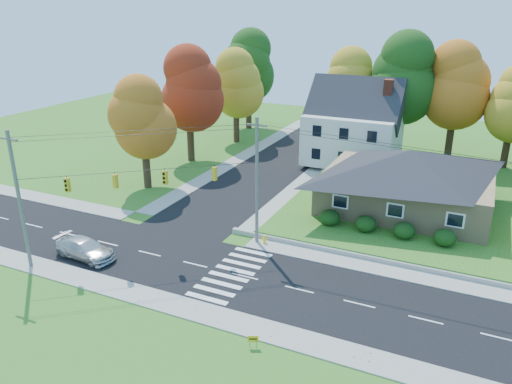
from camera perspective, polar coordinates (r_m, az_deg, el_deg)
ground at (r=34.89m, az=-1.29°, el=-9.64°), size 120.00×120.00×0.00m
road_main at (r=34.88m, az=-1.29°, el=-9.63°), size 90.00×8.00×0.02m
road_cross at (r=59.78m, az=2.85°, el=3.51°), size 8.00×44.00×0.02m
sidewalk_north at (r=38.86m, az=1.99°, el=-6.22°), size 90.00×2.00×0.08m
sidewalk_south at (r=31.16m, az=-5.48°, el=-13.75°), size 90.00×2.00×0.08m
lawn at (r=51.01m, az=22.95°, el=-0.94°), size 30.00×30.00×0.50m
ranch_house at (r=45.62m, az=16.88°, el=1.42°), size 14.60×10.60×5.40m
colonial_house at (r=58.05m, az=11.11°, el=7.31°), size 10.40×8.40×9.60m
hedge_row at (r=40.72m, az=14.49°, el=-3.90°), size 10.70×1.70×1.27m
traffic_infrastructure at (r=33.78m, az=-0.57°, el=-0.97°), size 38.10×10.66×10.00m
tree_lot_0 at (r=63.57m, az=10.92°, el=11.88°), size 6.72×6.72×12.51m
tree_lot_1 at (r=61.23m, az=16.31°, el=12.35°), size 7.84×7.84×14.60m
tree_lot_2 at (r=61.67m, az=21.99°, el=11.14°), size 7.28×7.28×13.56m
tree_west_0 at (r=50.53m, az=-12.83°, el=8.21°), size 6.16×6.16×11.47m
tree_west_1 at (r=58.90m, az=-7.76°, el=11.54°), size 7.28×7.28×13.56m
tree_west_2 at (r=67.07m, az=-2.32°, el=12.24°), size 6.72×6.72×12.51m
tree_west_3 at (r=74.89m, az=-0.86°, el=14.14°), size 7.84×7.84×14.60m
silver_sedan at (r=39.03m, az=-18.95°, el=-6.16°), size 5.10×2.41×1.44m
white_car at (r=65.69m, az=6.35°, el=5.63°), size 2.71×4.47×1.39m
fire_hydrant at (r=39.22m, az=0.97°, el=-5.46°), size 0.41×0.32×0.71m
yard_sign at (r=28.30m, az=-0.33°, el=-16.46°), size 0.54×0.27×0.73m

